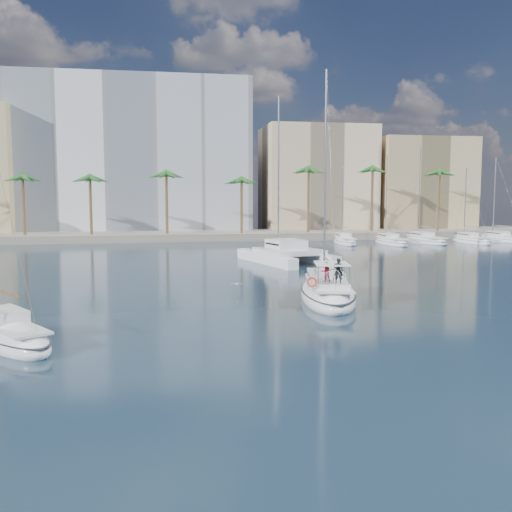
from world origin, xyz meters
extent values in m
plane|color=black|center=(0.00, 0.00, 0.00)|extent=(160.00, 160.00, 0.00)
cube|color=gray|center=(0.00, 61.00, 0.60)|extent=(120.00, 14.00, 1.20)
cube|color=white|center=(-12.00, 73.00, 14.00)|extent=(42.00, 16.00, 28.00)
cube|color=beige|center=(22.00, 70.00, 10.00)|extent=(20.00, 14.00, 20.00)
cube|color=tan|center=(42.00, 68.00, 9.00)|extent=(18.00, 12.00, 18.00)
cylinder|color=brown|center=(0.00, 57.00, 5.25)|extent=(0.44, 0.44, 10.50)
sphere|color=#215A21|center=(0.00, 57.00, 10.50)|extent=(3.60, 3.60, 3.60)
cylinder|color=brown|center=(34.00, 57.00, 5.25)|extent=(0.44, 0.44, 10.50)
sphere|color=#215A21|center=(34.00, 57.00, 10.50)|extent=(3.60, 3.60, 3.60)
ellipsoid|color=white|center=(3.80, 2.69, 0.35)|extent=(5.67, 11.78, 2.35)
ellipsoid|color=black|center=(3.80, 2.69, 0.68)|extent=(5.73, 11.89, 0.18)
cube|color=silver|center=(3.76, 2.48, 1.24)|extent=(4.12, 8.81, 0.12)
cube|color=silver|center=(4.01, 3.76, 1.60)|extent=(3.08, 4.09, 0.60)
cube|color=black|center=(4.01, 3.76, 1.62)|extent=(3.01, 3.66, 0.14)
cylinder|color=#B7BABF|center=(4.26, 5.04, 8.71)|extent=(0.15, 0.15, 14.82)
cylinder|color=#B7BABF|center=(3.83, 2.80, 2.80)|extent=(0.97, 4.50, 0.11)
cube|color=silver|center=(3.35, 0.34, 1.48)|extent=(2.64, 3.18, 0.36)
cube|color=silver|center=(3.33, 0.23, 2.85)|extent=(2.64, 3.18, 0.04)
torus|color=silver|center=(3.15, -0.73, 2.15)|extent=(0.95, 0.24, 0.96)
torus|color=red|center=(1.71, -0.89, 1.85)|extent=(0.66, 0.31, 0.64)
imported|color=black|center=(3.54, -0.52, 2.47)|extent=(0.70, 0.59, 1.62)
imported|color=maroon|center=(3.01, 0.47, 2.29)|extent=(0.63, 0.50, 1.27)
ellipsoid|color=white|center=(-14.89, -6.16, 0.27)|extent=(6.37, 7.94, 1.85)
ellipsoid|color=black|center=(-14.89, -6.16, 0.54)|extent=(6.43, 8.02, 0.18)
cube|color=silver|center=(-14.80, -6.29, 0.97)|extent=(4.70, 5.90, 0.12)
cube|color=silver|center=(-15.30, -5.52, 1.33)|extent=(2.80, 3.06, 0.60)
cube|color=black|center=(-15.30, -5.52, 1.35)|extent=(2.65, 2.82, 0.14)
cylinder|color=brown|center=(-14.93, -6.10, 2.53)|extent=(1.83, 2.72, 0.11)
cube|color=white|center=(3.59, 24.54, 0.55)|extent=(4.43, 12.26, 1.10)
cube|color=white|center=(8.40, 25.86, 0.55)|extent=(4.43, 12.26, 1.10)
cube|color=silver|center=(6.16, 24.60, 1.30)|extent=(7.19, 8.04, 0.50)
cube|color=silver|center=(5.99, 25.20, 2.00)|extent=(4.26, 4.48, 1.00)
cube|color=black|center=(5.99, 25.20, 2.05)|extent=(4.15, 4.01, 0.18)
cylinder|color=#B7BABF|center=(5.50, 26.99, 9.75)|extent=(0.18, 0.18, 16.50)
ellipsoid|color=silver|center=(-1.98, 6.78, 0.65)|extent=(0.19, 0.36, 0.17)
sphere|color=silver|center=(-1.98, 6.95, 0.67)|extent=(0.09, 0.09, 0.09)
cube|color=gray|center=(-2.23, 6.78, 0.68)|extent=(0.41, 0.15, 0.10)
cube|color=gray|center=(-1.72, 6.78, 0.68)|extent=(0.41, 0.15, 0.10)
camera|label=1|loc=(-7.71, -34.92, 7.20)|focal=40.00mm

